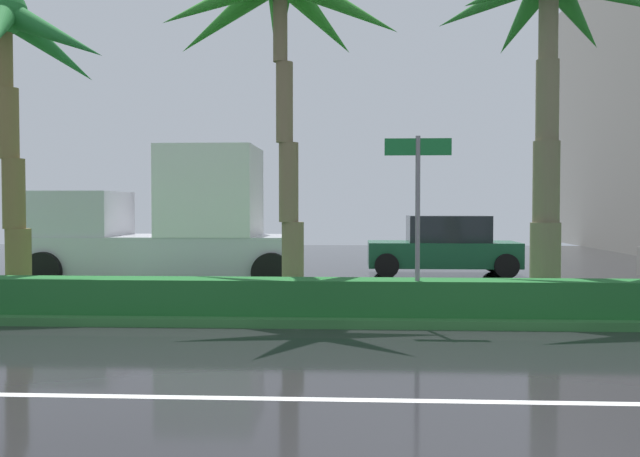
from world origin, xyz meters
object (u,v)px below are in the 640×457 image
at_px(palm_tree_centre_left, 281,20).
at_px(street_name_sign, 418,201).
at_px(palm_tree_mid_left, 4,58).
at_px(box_truck_lead, 173,224).
at_px(car_in_traffic_leading, 444,246).
at_px(palm_tree_centre, 550,28).

bearing_deg(palm_tree_centre_left, street_name_sign, -34.53).
height_order(palm_tree_mid_left, palm_tree_centre_left, palm_tree_centre_left).
relative_size(palm_tree_mid_left, box_truck_lead, 0.96).
relative_size(palm_tree_centre_left, car_in_traffic_leading, 1.56).
distance_m(palm_tree_centre, street_name_sign, 4.56).
xyz_separation_m(palm_tree_mid_left, box_truck_lead, (2.34, 3.63, -3.36)).
xyz_separation_m(palm_tree_centre_left, box_truck_lead, (-3.15, 3.74, -3.98)).
distance_m(palm_tree_centre_left, street_name_sign, 4.56).
height_order(palm_tree_mid_left, street_name_sign, palm_tree_mid_left).
bearing_deg(palm_tree_centre, car_in_traffic_leading, 99.15).
xyz_separation_m(palm_tree_mid_left, street_name_sign, (7.94, -1.80, -2.83)).
height_order(palm_tree_mid_left, box_truck_lead, palm_tree_mid_left).
distance_m(palm_tree_centre_left, palm_tree_centre, 5.09).
bearing_deg(palm_tree_centre, palm_tree_mid_left, 179.96).
xyz_separation_m(street_name_sign, car_in_traffic_leading, (1.54, 8.55, -1.25)).
xyz_separation_m(palm_tree_mid_left, palm_tree_centre_left, (5.49, -0.12, 0.62)).
bearing_deg(palm_tree_centre, box_truck_lead, 156.17).
relative_size(palm_tree_centre_left, box_truck_lead, 1.05).
bearing_deg(box_truck_lead, street_name_sign, 135.88).
bearing_deg(car_in_traffic_leading, palm_tree_centre_left, 59.80).
bearing_deg(palm_tree_centre_left, box_truck_lead, 130.05).
distance_m(palm_tree_centre, car_in_traffic_leading, 8.20).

